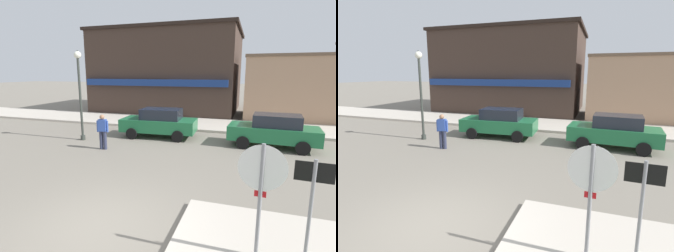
% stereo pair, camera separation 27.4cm
% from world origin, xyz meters
% --- Properties ---
extents(ground_plane, '(160.00, 160.00, 0.00)m').
position_xyz_m(ground_plane, '(0.00, 0.00, 0.00)').
color(ground_plane, gray).
extents(kerb_far, '(80.00, 4.00, 0.15)m').
position_xyz_m(kerb_far, '(0.00, 12.32, 0.07)').
color(kerb_far, beige).
rests_on(kerb_far, ground).
extents(stop_sign, '(0.82, 0.08, 2.30)m').
position_xyz_m(stop_sign, '(3.38, -0.10, 1.52)').
color(stop_sign, gray).
rests_on(stop_sign, ground).
extents(one_way_sign, '(0.60, 0.07, 2.10)m').
position_xyz_m(one_way_sign, '(4.18, -0.06, 1.33)').
color(one_way_sign, gray).
rests_on(one_way_sign, ground).
extents(lamp_post, '(0.36, 0.36, 4.54)m').
position_xyz_m(lamp_post, '(-5.20, 6.63, 2.96)').
color(lamp_post, '#333833').
rests_on(lamp_post, ground).
extents(parked_car_nearest, '(4.09, 2.05, 1.56)m').
position_xyz_m(parked_car_nearest, '(-1.61, 8.48, 0.81)').
color(parked_car_nearest, '#1E6B3D').
rests_on(parked_car_nearest, ground).
extents(parked_car_second, '(4.11, 2.09, 1.56)m').
position_xyz_m(parked_car_second, '(4.14, 8.28, 0.81)').
color(parked_car_second, '#1E6B3D').
rests_on(parked_car_second, ground).
extents(pedestrian_crossing_near, '(0.56, 0.27, 1.61)m').
position_xyz_m(pedestrian_crossing_near, '(-3.26, 5.49, 0.87)').
color(pedestrian_crossing_near, '#2D334C').
rests_on(pedestrian_crossing_near, ground).
extents(building_corner_shop, '(12.32, 10.10, 7.04)m').
position_xyz_m(building_corner_shop, '(-4.26, 19.11, 3.52)').
color(building_corner_shop, '#3D2D26').
rests_on(building_corner_shop, ground).
extents(building_storefront_left_near, '(6.06, 5.68, 4.69)m').
position_xyz_m(building_storefront_left_near, '(5.48, 17.10, 2.35)').
color(building_storefront_left_near, tan).
rests_on(building_storefront_left_near, ground).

